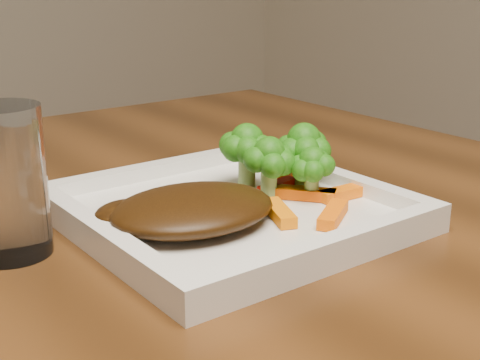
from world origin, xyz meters
TOP-DOWN VIEW (x-y plane):
  - plate at (0.22, -0.14)m, footprint 0.27×0.27m
  - steak at (0.17, -0.15)m, footprint 0.15×0.12m
  - broccoli_0 at (0.27, -0.10)m, footprint 0.07×0.07m
  - broccoli_1 at (0.31, -0.14)m, footprint 0.08×0.08m
  - broccoli_2 at (0.30, -0.17)m, footprint 0.06×0.06m
  - broccoli_3 at (0.27, -0.14)m, footprint 0.07×0.07m
  - carrot_0 at (0.28, -0.22)m, footprint 0.06×0.04m
  - carrot_1 at (0.33, -0.18)m, footprint 0.06×0.02m
  - carrot_2 at (0.24, -0.19)m, footprint 0.04×0.06m
  - carrot_3 at (0.33, -0.10)m, footprint 0.06×0.04m
  - carrot_5 at (0.29, -0.16)m, footprint 0.05×0.06m
  - carrot_6 at (0.29, -0.13)m, footprint 0.05×0.02m
  - drinking_glass at (0.04, -0.09)m, footprint 0.07×0.07m

SIDE VIEW (x-z plane):
  - plate at x=0.22m, z-range 0.75..0.76m
  - carrot_0 at x=0.28m, z-range 0.76..0.77m
  - carrot_1 at x=0.33m, z-range 0.76..0.77m
  - carrot_2 at x=0.24m, z-range 0.76..0.77m
  - carrot_3 at x=0.33m, z-range 0.76..0.77m
  - carrot_5 at x=0.29m, z-range 0.76..0.77m
  - carrot_6 at x=0.29m, z-range 0.76..0.77m
  - steak at x=0.17m, z-range 0.76..0.79m
  - broccoli_2 at x=0.30m, z-range 0.76..0.82m
  - broccoli_3 at x=0.27m, z-range 0.76..0.82m
  - broccoli_1 at x=0.31m, z-range 0.76..0.83m
  - broccoli_0 at x=0.27m, z-range 0.76..0.83m
  - drinking_glass at x=0.04m, z-range 0.75..0.87m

